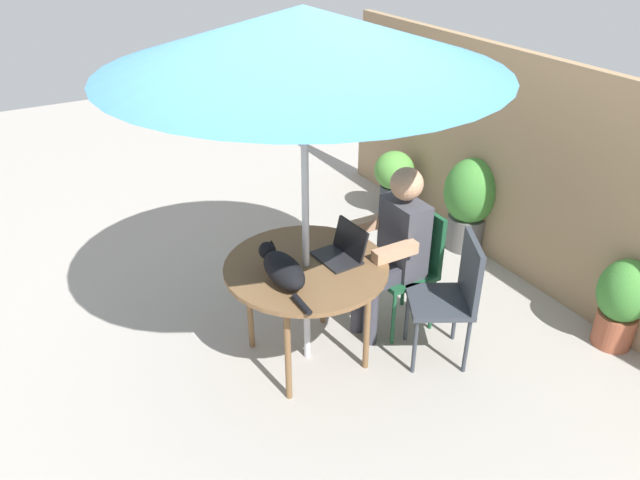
# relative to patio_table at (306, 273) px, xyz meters

# --- Properties ---
(ground_plane) EXTENTS (14.00, 14.00, 0.00)m
(ground_plane) POSITION_rel_patio_table_xyz_m (0.00, 0.00, -0.68)
(ground_plane) COLOR gray
(fence_back) EXTENTS (4.98, 0.08, 1.77)m
(fence_back) POSITION_rel_patio_table_xyz_m (0.00, 2.05, 0.20)
(fence_back) COLOR #937756
(fence_back) RESTS_ON ground
(patio_table) EXTENTS (1.04, 1.04, 0.74)m
(patio_table) POSITION_rel_patio_table_xyz_m (0.00, 0.00, 0.00)
(patio_table) COLOR brown
(patio_table) RESTS_ON ground
(patio_umbrella) EXTENTS (2.20, 2.20, 2.29)m
(patio_umbrella) POSITION_rel_patio_table_xyz_m (0.00, 0.00, 1.43)
(patio_umbrella) COLOR #B7B7BC
(patio_umbrella) RESTS_ON ground
(chair_occupied) EXTENTS (0.40, 0.40, 0.90)m
(chair_occupied) POSITION_rel_patio_table_xyz_m (0.00, 0.84, -0.15)
(chair_occupied) COLOR #194C2D
(chair_occupied) RESTS_ON ground
(chair_empty) EXTENTS (0.54, 0.54, 0.90)m
(chair_empty) POSITION_rel_patio_table_xyz_m (0.46, 0.84, -0.15)
(chair_empty) COLOR #33383F
(chair_empty) RESTS_ON ground
(person_seated) EXTENTS (0.48, 0.48, 1.24)m
(person_seated) POSITION_rel_patio_table_xyz_m (-0.00, 0.69, 0.02)
(person_seated) COLOR #3F3F47
(person_seated) RESTS_ON ground
(laptop) EXTENTS (0.32, 0.27, 0.21)m
(laptop) POSITION_rel_patio_table_xyz_m (0.03, 0.25, 0.12)
(laptop) COLOR black
(laptop) RESTS_ON patio_table
(cat) EXTENTS (0.65, 0.19, 0.17)m
(cat) POSITION_rel_patio_table_xyz_m (0.09, -0.21, 0.14)
(cat) COLOR black
(cat) RESTS_ON patio_table
(potted_plant_near_fence) EXTENTS (0.47, 0.47, 0.84)m
(potted_plant_near_fence) POSITION_rel_patio_table_xyz_m (-0.62, 1.95, -0.22)
(potted_plant_near_fence) COLOR #595654
(potted_plant_near_fence) RESTS_ON ground
(potted_plant_by_chair) EXTENTS (0.38, 0.38, 0.66)m
(potted_plant_by_chair) POSITION_rel_patio_table_xyz_m (-1.45, 1.74, -0.29)
(potted_plant_by_chair) COLOR #33383D
(potted_plant_by_chair) RESTS_ON ground
(potted_plant_corner) EXTENTS (0.36, 0.36, 0.67)m
(potted_plant_corner) POSITION_rel_patio_table_xyz_m (0.94, 1.94, -0.31)
(potted_plant_corner) COLOR #9E5138
(potted_plant_corner) RESTS_ON ground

